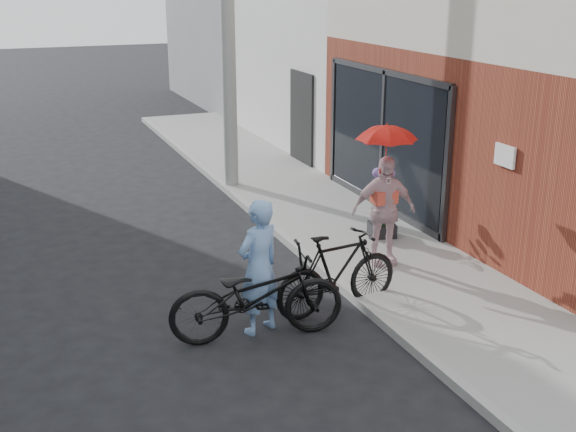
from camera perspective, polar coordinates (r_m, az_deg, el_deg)
ground at (r=9.21m, az=0.80°, el=-8.37°), size 80.00×80.00×0.00m
sidewalk at (r=11.69m, az=6.40°, el=-2.19°), size 2.20×24.00×0.12m
curb at (r=11.21m, az=1.18°, el=-3.00°), size 0.12×24.00×0.12m
plaster_building at (r=19.59m, az=10.23°, el=16.24°), size 8.00×6.00×7.00m
utility_pole at (r=14.25m, az=-4.81°, el=15.73°), size 0.28×0.28×7.00m
officer at (r=8.66m, az=-2.32°, el=-4.05°), size 0.72×0.61×1.69m
bike_left at (r=8.61m, az=-2.48°, el=-6.31°), size 2.19×1.04×1.11m
bike_right at (r=9.31m, az=3.94°, el=-4.45°), size 1.85×0.73×1.08m
kimono_woman at (r=10.53m, az=7.55°, el=0.43°), size 1.01×0.57×1.62m
parasol at (r=10.23m, az=7.82°, el=6.68°), size 0.83×0.83×0.73m
planter at (r=11.87m, az=7.43°, el=-1.05°), size 0.50×0.50×0.21m
potted_plant at (r=11.74m, az=7.51°, el=0.83°), size 0.54×0.47×0.60m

